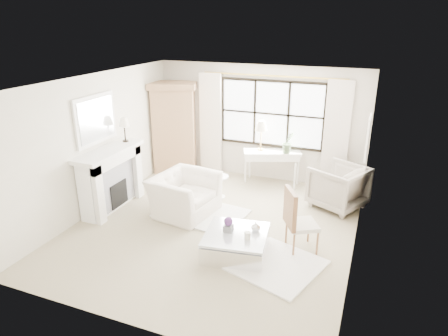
{
  "coord_description": "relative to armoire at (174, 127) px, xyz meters",
  "views": [
    {
      "loc": [
        2.61,
        -6.08,
        3.69
      ],
      "look_at": [
        0.12,
        0.2,
        1.13
      ],
      "focal_mm": 32.0,
      "sensor_mm": 36.0,
      "label": 1
    }
  ],
  "objects": [
    {
      "name": "rug_right",
      "position": [
        3.26,
        -3.08,
        -1.12
      ],
      "size": [
        1.99,
        1.72,
        0.03
      ],
      "primitive_type": "cube",
      "rotation": [
        0.0,
        0.0,
        -0.31
      ],
      "color": "white",
      "rests_on": "floor"
    },
    {
      "name": "wall_front",
      "position": [
        2.05,
        -5.1,
        0.21
      ],
      "size": [
        5.0,
        0.0,
        5.0
      ],
      "primitive_type": "plane",
      "rotation": [
        -1.57,
        0.0,
        0.0
      ],
      "color": "beige",
      "rests_on": "ground"
    },
    {
      "name": "mirror_glass",
      "position": [
        -0.39,
        -2.35,
        0.7
      ],
      "size": [
        0.02,
        1.0,
        0.8
      ],
      "primitive_type": "cube",
      "color": "silver",
      "rests_on": "wall_left"
    },
    {
      "name": "pillar_candle",
      "position": [
        2.97,
        -3.14,
        -0.7
      ],
      "size": [
        0.1,
        0.1,
        0.12
      ],
      "primitive_type": "cylinder",
      "color": "silver",
      "rests_on": "coffee_table"
    },
    {
      "name": "rug_left",
      "position": [
        1.62,
        -1.97,
        -1.12
      ],
      "size": [
        1.81,
        1.38,
        0.03
      ],
      "primitive_type": "cube",
      "rotation": [
        0.0,
        0.0,
        -0.12
      ],
      "color": "silver",
      "rests_on": "floor"
    },
    {
      "name": "fireplace",
      "position": [
        -0.22,
        -2.35,
        -0.49
      ],
      "size": [
        0.58,
        1.66,
        1.26
      ],
      "color": "white",
      "rests_on": "ground"
    },
    {
      "name": "side_table",
      "position": [
        1.65,
        -1.11,
        -0.81
      ],
      "size": [
        0.4,
        0.4,
        0.51
      ],
      "color": "white",
      "rests_on": "floor"
    },
    {
      "name": "console_lamp",
      "position": [
        2.2,
        0.08,
        0.22
      ],
      "size": [
        0.28,
        0.28,
        0.69
      ],
      "color": "#B1833D",
      "rests_on": "console_table"
    },
    {
      "name": "planter_box",
      "position": [
        2.6,
        -3.03,
        -0.7
      ],
      "size": [
        0.16,
        0.16,
        0.11
      ],
      "primitive_type": "cube",
      "rotation": [
        0.0,
        0.0,
        0.07
      ],
      "color": "slate",
      "rests_on": "coffee_table"
    },
    {
      "name": "ceiling",
      "position": [
        2.05,
        -2.35,
        1.56
      ],
      "size": [
        5.5,
        5.5,
        0.0
      ],
      "primitive_type": "plane",
      "rotation": [
        3.14,
        0.0,
        0.0
      ],
      "color": "white",
      "rests_on": "ground"
    },
    {
      "name": "planter_flowers",
      "position": [
        2.6,
        -3.03,
        -0.58
      ],
      "size": [
        0.15,
        0.15,
        0.15
      ],
      "primitive_type": "sphere",
      "color": "#5A2D70",
      "rests_on": "planter_box"
    },
    {
      "name": "wall_left",
      "position": [
        -0.45,
        -2.35,
        0.21
      ],
      "size": [
        0.0,
        5.5,
        5.5
      ],
      "primitive_type": "plane",
      "rotation": [
        1.57,
        0.0,
        1.57
      ],
      "color": "silver",
      "rests_on": "ground"
    },
    {
      "name": "coffee_vase",
      "position": [
        3.01,
        -2.85,
        -0.68
      ],
      "size": [
        0.17,
        0.17,
        0.16
      ],
      "primitive_type": "imported",
      "rotation": [
        0.0,
        0.0,
        0.09
      ],
      "color": "silver",
      "rests_on": "coffee_table"
    },
    {
      "name": "curtain_rod",
      "position": [
        2.35,
        0.32,
        1.33
      ],
      "size": [
        3.3,
        0.04,
        0.04
      ],
      "primitive_type": "cylinder",
      "rotation": [
        0.0,
        1.57,
        0.0
      ],
      "color": "gold",
      "rests_on": "wall_back"
    },
    {
      "name": "wall_right",
      "position": [
        4.55,
        -2.35,
        0.21
      ],
      "size": [
        0.0,
        5.5,
        5.5
      ],
      "primitive_type": "plane",
      "rotation": [
        1.57,
        0.0,
        -1.57
      ],
      "color": "silver",
      "rests_on": "ground"
    },
    {
      "name": "art_frame",
      "position": [
        4.52,
        -0.65,
        0.41
      ],
      "size": [
        0.04,
        0.62,
        0.82
      ],
      "primitive_type": "cube",
      "color": "white",
      "rests_on": "wall_right"
    },
    {
      "name": "floor",
      "position": [
        2.05,
        -2.35,
        -1.14
      ],
      "size": [
        5.5,
        5.5,
        0.0
      ],
      "primitive_type": "plane",
      "color": "tan",
      "rests_on": "ground"
    },
    {
      "name": "armoire",
      "position": [
        0.0,
        0.0,
        0.0
      ],
      "size": [
        1.29,
        1.04,
        2.24
      ],
      "rotation": [
        0.0,
        0.0,
        0.34
      ],
      "color": "tan",
      "rests_on": "floor"
    },
    {
      "name": "orchid_plant",
      "position": [
        2.84,
        0.07,
        -0.08
      ],
      "size": [
        0.36,
        0.35,
        0.51
      ],
      "primitive_type": "imported",
      "rotation": [
        0.0,
        0.0,
        0.65
      ],
      "color": "#546F4A",
      "rests_on": "console_table"
    },
    {
      "name": "wingback_chair",
      "position": [
        4.07,
        -0.62,
        -0.69
      ],
      "size": [
        1.31,
        1.29,
        0.89
      ],
      "primitive_type": "imported",
      "rotation": [
        0.0,
        0.0,
        -2.04
      ],
      "color": "#A29688",
      "rests_on": "floor"
    },
    {
      "name": "console_table",
      "position": [
        2.48,
        0.09,
        -0.74
      ],
      "size": [
        1.37,
        0.89,
        0.8
      ],
      "rotation": [
        0.0,
        0.0,
        0.37
      ],
      "color": "white",
      "rests_on": "floor"
    },
    {
      "name": "window_pane",
      "position": [
        2.35,
        0.38,
        0.46
      ],
      "size": [
        2.4,
        0.02,
        1.5
      ],
      "primitive_type": "cube",
      "color": "white",
      "rests_on": "wall_back"
    },
    {
      "name": "club_armchair",
      "position": [
        1.28,
        -2.04,
        -0.74
      ],
      "size": [
        1.25,
        1.37,
        0.8
      ],
      "primitive_type": "imported",
      "rotation": [
        0.0,
        0.0,
        1.42
      ],
      "color": "white",
      "rests_on": "floor"
    },
    {
      "name": "coffee_table",
      "position": [
        2.74,
        -3.04,
        -0.96
      ],
      "size": [
        1.14,
        1.14,
        0.38
      ],
      "rotation": [
        0.0,
        0.0,
        0.15
      ],
      "color": "white",
      "rests_on": "floor"
    },
    {
      "name": "art_canvas",
      "position": [
        4.5,
        -0.65,
        0.41
      ],
      "size": [
        0.01,
        0.52,
        0.72
      ],
      "primitive_type": "cube",
      "color": "#B6A78D",
      "rests_on": "wall_right"
    },
    {
      "name": "mirror_frame",
      "position": [
        -0.42,
        -2.35,
        0.7
      ],
      "size": [
        0.05,
        1.15,
        0.95
      ],
      "primitive_type": "cube",
      "color": "white",
      "rests_on": "wall_left"
    },
    {
      "name": "curtain_left",
      "position": [
        0.85,
        0.3,
        0.1
      ],
      "size": [
        0.55,
        0.1,
        2.47
      ],
      "primitive_type": "cube",
      "color": "white",
      "rests_on": "ground"
    },
    {
      "name": "wall_back",
      "position": [
        2.05,
        0.4,
        0.21
      ],
      "size": [
        5.0,
        0.0,
        5.0
      ],
      "primitive_type": "plane",
      "rotation": [
        1.57,
        0.0,
        0.0
      ],
      "color": "beige",
      "rests_on": "ground"
    },
    {
      "name": "french_chair",
      "position": [
        3.7,
        -2.52,
        -0.83
      ],
      "size": [
        0.66,
        0.66,
        1.08
      ],
      "rotation": [
        0.0,
        0.0,
        2.09
      ],
      "color": "#92633D",
      "rests_on": "floor"
    },
    {
      "name": "curtain_right",
      "position": [
        3.85,
        0.3,
        0.1
      ],
      "size": [
        0.55,
        0.1,
        2.47
      ],
      "primitive_type": "cube",
      "color": "beige",
      "rests_on": "ground"
    },
    {
      "name": "mantel_lamp",
      "position": [
        -0.18,
        -1.79,
        0.51
      ],
      "size": [
        0.22,
        0.22,
        0.51
      ],
      "color": "black",
      "rests_on": "fireplace"
    },
    {
      "name": "window_frame",
      "position": [
        2.35,
        0.37,
        0.46
      ],
      "size": [
        2.5,
        0.04,
        1.5
      ],
      "primitive_type": null,
      "color": "black",
      "rests_on": "wall_back"
    }
  ]
}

